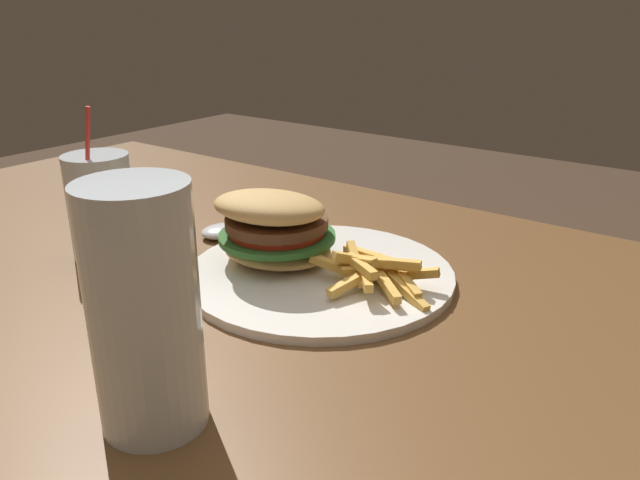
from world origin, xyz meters
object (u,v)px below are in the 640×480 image
juice_glass (101,210)px  beer_glass (145,317)px  meal_plate_near (297,248)px  spoon (228,230)px

juice_glass → beer_glass: bearing=150.0°
meal_plate_near → spoon: meal_plate_near is taller
spoon → meal_plate_near: bearing=96.3°
beer_glass → juice_glass: juice_glass is taller
beer_glass → juice_glass: (0.30, -0.18, -0.03)m
meal_plate_near → juice_glass: (0.22, 0.10, 0.03)m
beer_glass → juice_glass: bearing=-30.0°
meal_plate_near → beer_glass: beer_glass is taller
meal_plate_near → juice_glass: juice_glass is taller
meal_plate_near → spoon: size_ratio=1.63×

